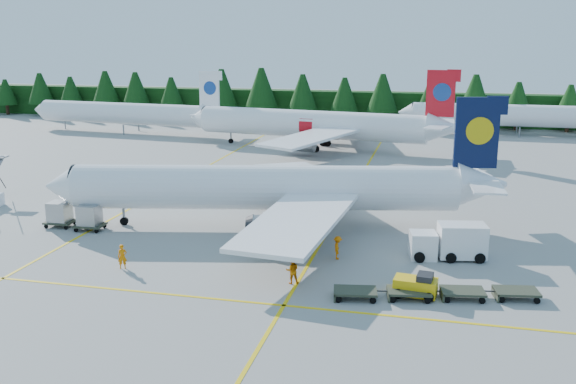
% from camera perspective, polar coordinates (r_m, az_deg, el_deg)
% --- Properties ---
extents(ground, '(320.00, 320.00, 0.00)m').
position_cam_1_polar(ground, '(47.39, -5.75, -6.50)').
color(ground, '#9D9D98').
rests_on(ground, ground).
extents(taxi_stripe_a, '(0.25, 120.00, 0.01)m').
position_cam_1_polar(taxi_stripe_a, '(70.25, -11.28, -0.01)').
color(taxi_stripe_a, yellow).
rests_on(taxi_stripe_a, ground).
extents(taxi_stripe_b, '(0.25, 120.00, 0.01)m').
position_cam_1_polar(taxi_stripe_b, '(64.68, 5.07, -0.97)').
color(taxi_stripe_b, yellow).
rests_on(taxi_stripe_b, ground).
extents(taxi_stripe_cross, '(80.00, 0.25, 0.01)m').
position_cam_1_polar(taxi_stripe_cross, '(42.16, -8.43, -9.20)').
color(taxi_stripe_cross, yellow).
rests_on(taxi_stripe_cross, ground).
extents(treeline_hedge, '(220.00, 4.00, 6.00)m').
position_cam_1_polar(treeline_hedge, '(125.57, 6.52, 7.50)').
color(treeline_hedge, black).
rests_on(treeline_hedge, ground).
extents(airliner_navy, '(38.67, 31.50, 11.37)m').
position_cam_1_polar(airliner_navy, '(55.85, -2.71, 0.33)').
color(airliner_navy, white).
rests_on(airliner_navy, ground).
extents(airliner_red, '(40.77, 33.33, 11.90)m').
position_cam_1_polar(airliner_red, '(95.78, 1.59, 6.03)').
color(airliner_red, white).
rests_on(airliner_red, ground).
extents(airliner_far_left, '(37.02, 6.98, 10.77)m').
position_cam_1_polar(airliner_far_left, '(116.35, -15.04, 6.83)').
color(airliner_far_left, white).
rests_on(airliner_far_left, ground).
extents(airliner_far_right, '(37.16, 4.08, 10.81)m').
position_cam_1_polar(airliner_far_right, '(115.18, 18.44, 6.54)').
color(airliner_far_right, white).
rests_on(airliner_far_right, ground).
extents(service_truck, '(5.84, 3.01, 2.68)m').
position_cam_1_polar(service_truck, '(49.62, 14.04, -4.29)').
color(service_truck, white).
rests_on(service_truck, ground).
extents(baggage_tug, '(2.86, 1.75, 1.45)m').
position_cam_1_polar(baggage_tug, '(42.43, 11.36, -8.14)').
color(baggage_tug, yellow).
rests_on(baggage_tug, ground).
extents(dolly_train, '(12.96, 4.45, 0.16)m').
position_cam_1_polar(dolly_train, '(42.34, 13.01, -8.57)').
color(dolly_train, '#35392A').
rests_on(dolly_train, ground).
extents(uld_pair, '(5.64, 2.38, 1.87)m').
position_cam_1_polar(uld_pair, '(58.68, -18.46, -1.89)').
color(uld_pair, '#35392A').
rests_on(uld_pair, ground).
extents(crew_a, '(0.78, 0.68, 1.79)m').
position_cam_1_polar(crew_a, '(47.73, -14.51, -5.59)').
color(crew_a, orange).
rests_on(crew_a, ground).
extents(crew_b, '(1.06, 0.93, 1.86)m').
position_cam_1_polar(crew_b, '(43.53, 0.39, -6.99)').
color(crew_b, orange).
rests_on(crew_b, ground).
extents(crew_c, '(0.60, 0.80, 1.78)m').
position_cam_1_polar(crew_c, '(48.29, 4.44, -4.96)').
color(crew_c, orange).
rests_on(crew_c, ground).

